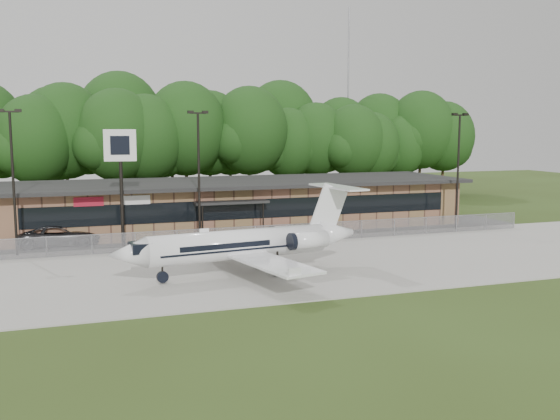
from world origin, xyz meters
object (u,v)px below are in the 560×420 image
object	(u,v)px
suv	(59,236)
pole_sign	(120,158)
business_jet	(247,245)
terminal	(238,204)

from	to	relation	value
suv	pole_sign	size ratio (longest dim) A/B	0.68
business_jet	terminal	bearing A→B (deg)	69.63
terminal	business_jet	bearing A→B (deg)	-103.21
terminal	suv	xyz separation A→B (m)	(-15.24, -4.58, -1.34)
business_jet	pole_sign	distance (m)	13.72
business_jet	pole_sign	xyz separation A→B (m)	(-6.43, 11.10, 4.85)
terminal	business_jet	world-z (taller)	business_jet
terminal	suv	distance (m)	15.97
suv	pole_sign	world-z (taller)	pole_sign
business_jet	suv	size ratio (longest dim) A/B	2.64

